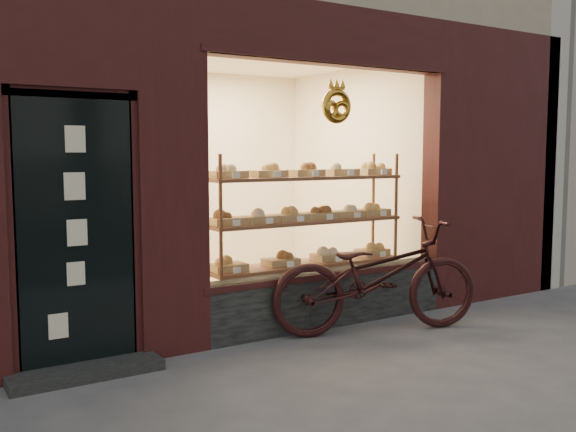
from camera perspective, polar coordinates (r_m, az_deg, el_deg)
ground at (r=4.70m, az=14.82°, el=-15.90°), size 90.00×90.00×0.00m
display_shelf at (r=6.67m, az=1.55°, el=-1.41°), size 2.20×0.45×1.70m
bicycle at (r=6.17m, az=7.90°, el=-5.32°), size 2.18×1.29×1.08m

